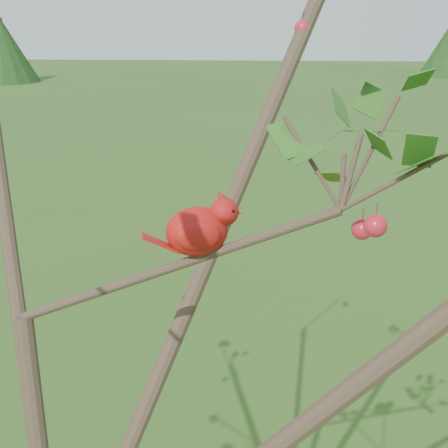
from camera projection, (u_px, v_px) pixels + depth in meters
The scene contains 3 objects.
crabapple_tree at pixel (29, 261), 1.05m from camera, with size 2.35×2.05×2.95m.
cardinal at pixel (200, 229), 1.11m from camera, with size 0.18×0.12×0.13m.
distant_trees at pixel (262, 44), 25.14m from camera, with size 41.55×13.56×3.58m.
Camera 1 is at (0.43, -0.98, 2.51)m, focal length 50.00 mm.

